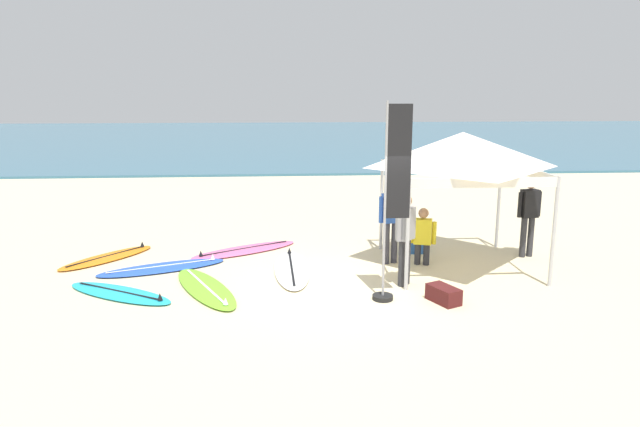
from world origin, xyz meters
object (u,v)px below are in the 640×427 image
surfboard_lime (206,288)px  person_blue (391,217)px  canopy_tent (462,150)px  surfboard_pink (244,250)px  cooler_box (414,244)px  surfboard_blue (163,267)px  surfboard_cyan (120,293)px  person_black (529,212)px  gear_bag_near_tent (444,294)px  surfboard_orange (107,257)px  banner_flag (392,211)px  person_grey (405,234)px  person_yellow (423,234)px  surfboard_white (292,269)px

surfboard_lime → person_blue: 4.03m
canopy_tent → surfboard_pink: (-4.44, 1.37, -2.35)m
person_blue → cooler_box: bearing=48.3°
surfboard_blue → surfboard_cyan: 1.53m
surfboard_blue → person_black: bearing=2.8°
canopy_tent → gear_bag_near_tent: size_ratio=4.70×
surfboard_cyan → canopy_tent: bearing=11.2°
surfboard_pink → gear_bag_near_tent: gear_bag_near_tent is taller
surfboard_orange → surfboard_lime: bearing=-41.7°
surfboard_cyan → surfboard_orange: bearing=110.9°
person_black → banner_flag: bearing=-145.6°
surfboard_cyan → person_grey: size_ratio=1.34×
person_yellow → gear_bag_near_tent: size_ratio=2.00×
surfboard_white → person_grey: (2.07, -0.98, 0.95)m
surfboard_orange → banner_flag: (5.60, -2.79, 1.54)m
person_black → person_blue: bearing=-174.9°
canopy_tent → person_black: bearing=17.8°
person_blue → banner_flag: (-0.41, -2.09, 0.59)m
surfboard_orange → gear_bag_near_tent: gear_bag_near_tent is taller
surfboard_lime → person_black: person_black is taller
surfboard_white → person_blue: 2.31m
surfboard_orange → banner_flag: size_ratio=0.63×
surfboard_orange → person_black: (9.05, -0.43, 0.95)m
person_grey → cooler_box: person_grey is taller
gear_bag_near_tent → surfboard_lime: bearing=167.8°
canopy_tent → person_grey: size_ratio=1.65×
surfboard_cyan → person_grey: bearing=2.2°
surfboard_blue → cooler_box: size_ratio=5.25×
surfboard_orange → person_grey: 6.43m
person_grey → gear_bag_near_tent: (0.49, -0.93, -0.85)m
surfboard_lime → surfboard_blue: (-1.03, 1.29, -0.00)m
person_yellow → banner_flag: (-1.05, -1.95, 0.92)m
surfboard_white → person_grey: bearing=-25.3°
person_blue → cooler_box: size_ratio=3.42×
canopy_tent → person_black: (1.71, 0.55, -1.40)m
surfboard_cyan → banner_flag: bearing=-6.4°
surfboard_orange → cooler_box: (6.69, 0.07, 0.16)m
surfboard_blue → person_grey: (4.69, -1.26, 0.95)m
surfboard_blue → cooler_box: 5.43m
surfboard_lime → gear_bag_near_tent: 4.25m
surfboard_lime → banner_flag: banner_flag is taller
surfboard_orange → surfboard_pink: (2.91, 0.39, -0.00)m
surfboard_lime → person_yellow: (4.30, 1.25, 0.62)m
surfboard_blue → gear_bag_near_tent: (5.18, -2.19, 0.10)m
person_grey → surfboard_lime: bearing=-179.5°
surfboard_cyan → surfboard_pink: (2.04, 2.65, -0.00)m
surfboard_lime → person_blue: person_blue is taller
surfboard_cyan → surfboard_lime: bearing=6.3°
surfboard_orange → person_black: size_ratio=1.25×
surfboard_cyan → person_black: bearing=12.6°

